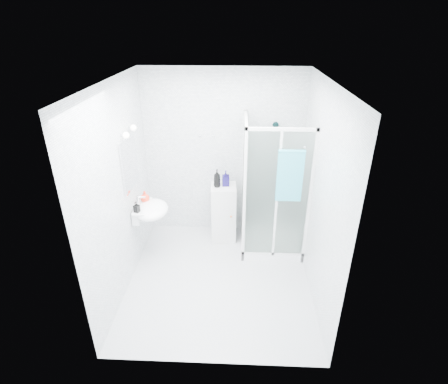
{
  "coord_description": "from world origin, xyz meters",
  "views": [
    {
      "loc": [
        0.23,
        -3.72,
        3.19
      ],
      "look_at": [
        0.05,
        0.35,
        1.15
      ],
      "focal_mm": 28.0,
      "sensor_mm": 36.0,
      "label": 1
    }
  ],
  "objects_px": {
    "wall_basin": "(150,210)",
    "soap_dispenser_orange": "(145,197)",
    "shower_enclosure": "(267,222)",
    "hand_towel": "(290,175)",
    "shampoo_bottle_b": "(226,178)",
    "shampoo_bottle_a": "(217,178)",
    "storage_cabinet": "(224,213)",
    "soap_dispenser_black": "(137,207)"
  },
  "relations": [
    {
      "from": "shampoo_bottle_b",
      "to": "shower_enclosure",
      "type": "bearing_deg",
      "value": -24.3
    },
    {
      "from": "wall_basin",
      "to": "shampoo_bottle_b",
      "type": "relative_size",
      "value": 2.37
    },
    {
      "from": "hand_towel",
      "to": "shampoo_bottle_b",
      "type": "distance_m",
      "value": 1.15
    },
    {
      "from": "wall_basin",
      "to": "storage_cabinet",
      "type": "height_order",
      "value": "wall_basin"
    },
    {
      "from": "shampoo_bottle_b",
      "to": "storage_cabinet",
      "type": "bearing_deg",
      "value": -129.22
    },
    {
      "from": "soap_dispenser_black",
      "to": "hand_towel",
      "type": "bearing_deg",
      "value": 2.56
    },
    {
      "from": "wall_basin",
      "to": "shampoo_bottle_b",
      "type": "xyz_separation_m",
      "value": [
        1.03,
        0.6,
        0.24
      ]
    },
    {
      "from": "storage_cabinet",
      "to": "soap_dispenser_orange",
      "type": "distance_m",
      "value": 1.27
    },
    {
      "from": "storage_cabinet",
      "to": "shampoo_bottle_a",
      "type": "bearing_deg",
      "value": -173.76
    },
    {
      "from": "wall_basin",
      "to": "soap_dispenser_orange",
      "type": "bearing_deg",
      "value": 126.03
    },
    {
      "from": "wall_basin",
      "to": "shampoo_bottle_a",
      "type": "xyz_separation_m",
      "value": [
        0.9,
        0.54,
        0.26
      ]
    },
    {
      "from": "hand_towel",
      "to": "shampoo_bottle_b",
      "type": "relative_size",
      "value": 2.99
    },
    {
      "from": "wall_basin",
      "to": "soap_dispenser_black",
      "type": "height_order",
      "value": "soap_dispenser_black"
    },
    {
      "from": "wall_basin",
      "to": "storage_cabinet",
      "type": "relative_size",
      "value": 0.61
    },
    {
      "from": "shampoo_bottle_b",
      "to": "soap_dispenser_orange",
      "type": "bearing_deg",
      "value": -156.59
    },
    {
      "from": "shampoo_bottle_b",
      "to": "soap_dispenser_black",
      "type": "relative_size",
      "value": 1.58
    },
    {
      "from": "hand_towel",
      "to": "shampoo_bottle_b",
      "type": "height_order",
      "value": "hand_towel"
    },
    {
      "from": "shampoo_bottle_a",
      "to": "soap_dispenser_black",
      "type": "height_order",
      "value": "shampoo_bottle_a"
    },
    {
      "from": "shampoo_bottle_a",
      "to": "soap_dispenser_orange",
      "type": "xyz_separation_m",
      "value": [
        -0.99,
        -0.43,
        -0.11
      ]
    },
    {
      "from": "storage_cabinet",
      "to": "soap_dispenser_black",
      "type": "height_order",
      "value": "soap_dispenser_black"
    },
    {
      "from": "shower_enclosure",
      "to": "storage_cabinet",
      "type": "bearing_deg",
      "value": 159.53
    },
    {
      "from": "wall_basin",
      "to": "hand_towel",
      "type": "bearing_deg",
      "value": -2.6
    },
    {
      "from": "soap_dispenser_orange",
      "to": "storage_cabinet",
      "type": "bearing_deg",
      "value": 22.32
    },
    {
      "from": "hand_towel",
      "to": "soap_dispenser_black",
      "type": "distance_m",
      "value": 2.05
    },
    {
      "from": "hand_towel",
      "to": "shampoo_bottle_a",
      "type": "height_order",
      "value": "hand_towel"
    },
    {
      "from": "hand_towel",
      "to": "shampoo_bottle_a",
      "type": "xyz_separation_m",
      "value": [
        -0.97,
        0.63,
        -0.35
      ]
    },
    {
      "from": "soap_dispenser_orange",
      "to": "shower_enclosure",
      "type": "bearing_deg",
      "value": 6.57
    },
    {
      "from": "shampoo_bottle_b",
      "to": "shampoo_bottle_a",
      "type": "bearing_deg",
      "value": -156.94
    },
    {
      "from": "shampoo_bottle_a",
      "to": "hand_towel",
      "type": "bearing_deg",
      "value": -32.93
    },
    {
      "from": "storage_cabinet",
      "to": "wall_basin",
      "type": "bearing_deg",
      "value": -154.37
    },
    {
      "from": "shower_enclosure",
      "to": "shampoo_bottle_b",
      "type": "relative_size",
      "value": 8.48
    },
    {
      "from": "storage_cabinet",
      "to": "soap_dispenser_black",
      "type": "distance_m",
      "value": 1.43
    },
    {
      "from": "storage_cabinet",
      "to": "shampoo_bottle_b",
      "type": "relative_size",
      "value": 3.88
    },
    {
      "from": "shampoo_bottle_b",
      "to": "wall_basin",
      "type": "bearing_deg",
      "value": -149.86
    },
    {
      "from": "storage_cabinet",
      "to": "soap_dispenser_orange",
      "type": "relative_size",
      "value": 5.54
    },
    {
      "from": "shower_enclosure",
      "to": "storage_cabinet",
      "type": "height_order",
      "value": "shower_enclosure"
    },
    {
      "from": "soap_dispenser_orange",
      "to": "shampoo_bottle_a",
      "type": "bearing_deg",
      "value": 23.45
    },
    {
      "from": "storage_cabinet",
      "to": "hand_towel",
      "type": "relative_size",
      "value": 1.3
    },
    {
      "from": "shower_enclosure",
      "to": "hand_towel",
      "type": "height_order",
      "value": "shower_enclosure"
    },
    {
      "from": "shampoo_bottle_a",
      "to": "soap_dispenser_black",
      "type": "xyz_separation_m",
      "value": [
        -1.03,
        -0.72,
        -0.11
      ]
    },
    {
      "from": "shampoo_bottle_b",
      "to": "soap_dispenser_orange",
      "type": "xyz_separation_m",
      "value": [
        -1.11,
        -0.48,
        -0.09
      ]
    },
    {
      "from": "soap_dispenser_black",
      "to": "soap_dispenser_orange",
      "type": "bearing_deg",
      "value": 82.18
    }
  ]
}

